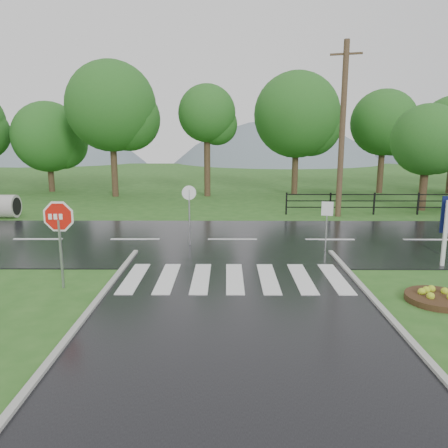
{
  "coord_description": "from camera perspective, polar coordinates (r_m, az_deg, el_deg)",
  "views": [
    {
      "loc": [
        -0.24,
        -7.39,
        4.22
      ],
      "look_at": [
        -0.32,
        6.0,
        1.5
      ],
      "focal_mm": 35.0,
      "sensor_mm": 36.0,
      "label": 1
    }
  ],
  "objects": [
    {
      "name": "ground",
      "position": [
        8.52,
        2.02,
        -18.24
      ],
      "size": [
        120.0,
        120.0,
        0.0
      ],
      "primitive_type": "plane",
      "color": "#2A5A1E",
      "rests_on": "ground"
    },
    {
      "name": "main_road",
      "position": [
        17.9,
        1.11,
        -2.16
      ],
      "size": [
        90.0,
        8.0,
        0.04
      ],
      "primitive_type": "cube",
      "color": "black",
      "rests_on": "ground"
    },
    {
      "name": "crosswalk",
      "position": [
        13.08,
        1.39,
        -7.08
      ],
      "size": [
        6.5,
        2.8,
        0.02
      ],
      "color": "silver",
      "rests_on": "ground"
    },
    {
      "name": "fence_west",
      "position": [
        24.97,
        19.03,
        2.81
      ],
      "size": [
        9.58,
        0.08,
        1.2
      ],
      "color": "black",
      "rests_on": "ground"
    },
    {
      "name": "hills",
      "position": [
        75.13,
        3.19,
        -3.77
      ],
      "size": [
        102.0,
        48.0,
        48.0
      ],
      "color": "slate",
      "rests_on": "ground"
    },
    {
      "name": "treeline",
      "position": [
        31.7,
        2.59,
        3.83
      ],
      "size": [
        83.2,
        5.2,
        10.0
      ],
      "color": "#1D571B",
      "rests_on": "ground"
    },
    {
      "name": "stop_sign",
      "position": [
        12.79,
        -20.76,
        -0.01
      ],
      "size": [
        1.17,
        0.08,
        2.64
      ],
      "color": "#939399",
      "rests_on": "ground"
    },
    {
      "name": "flower_bed",
      "position": [
        12.71,
        26.11,
        -8.57
      ],
      "size": [
        1.61,
        1.61,
        0.32
      ],
      "color": "#332111",
      "rests_on": "ground"
    },
    {
      "name": "reg_sign_small",
      "position": [
        16.24,
        13.3,
        1.02
      ],
      "size": [
        0.41,
        0.13,
        1.88
      ],
      "color": "#939399",
      "rests_on": "ground"
    },
    {
      "name": "reg_sign_round",
      "position": [
        16.8,
        -4.56,
        2.05
      ],
      "size": [
        0.54,
        0.13,
        2.36
      ],
      "color": "#939399",
      "rests_on": "ground"
    },
    {
      "name": "utility_pole_east",
      "position": [
        23.65,
        15.19,
        11.81
      ],
      "size": [
        1.54,
        0.54,
        8.88
      ],
      "color": "#473523",
      "rests_on": "ground"
    },
    {
      "name": "entrance_tree_left",
      "position": [
        27.31,
        25.04,
        9.9
      ],
      "size": [
        3.98,
        3.98,
        5.98
      ],
      "color": "#3D2B1C",
      "rests_on": "ground"
    }
  ]
}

